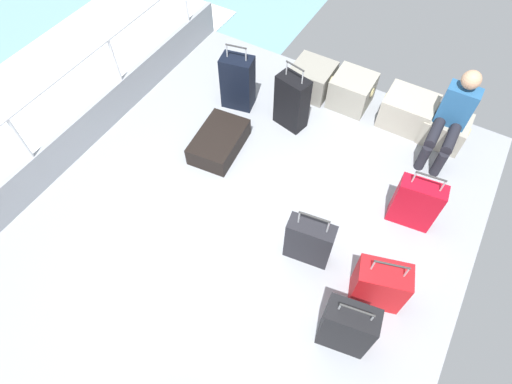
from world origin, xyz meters
TOP-DOWN VIEW (x-y plane):
  - ground_plane at (0.00, 0.00)m, footprint 4.40×5.20m
  - gunwale_port at (-2.17, 0.00)m, footprint 0.06×5.20m
  - railing_port at (-2.17, 0.00)m, footprint 0.04×4.20m
  - sea_wake at (-3.60, 0.00)m, footprint 12.00×12.00m
  - cargo_crate_0 at (-0.30, 2.14)m, footprint 0.54×0.48m
  - cargo_crate_1 at (0.24, 2.18)m, footprint 0.52×0.48m
  - cargo_crate_2 at (0.96, 2.19)m, footprint 0.62×0.48m
  - cargo_crate_3 at (1.43, 2.15)m, footprint 0.52×0.43m
  - passenger_seated at (1.43, 1.97)m, footprint 0.34×0.66m
  - suitcase_0 at (-0.79, 0.68)m, footprint 0.56×0.79m
  - suitcase_1 at (-0.99, 1.45)m, footprint 0.43×0.31m
  - suitcase_2 at (0.72, -0.05)m, footprint 0.47×0.25m
  - suitcase_3 at (1.46, 0.85)m, footprint 0.46×0.24m
  - suitcase_4 at (1.45, -0.13)m, footprint 0.51×0.38m
  - suitcase_5 at (-0.26, 1.47)m, footprint 0.42×0.30m
  - suitcase_6 at (1.34, -0.65)m, footprint 0.45×0.29m

SIDE VIEW (x-z plane):
  - sea_wake at x=-3.60m, z-range -0.35..-0.33m
  - ground_plane at x=0.00m, z-range -0.06..0.00m
  - suitcase_0 at x=-0.79m, z-range 0.00..0.24m
  - cargo_crate_3 at x=1.43m, z-range 0.00..0.34m
  - cargo_crate_0 at x=-0.30m, z-range 0.00..0.39m
  - cargo_crate_2 at x=0.96m, z-range 0.00..0.40m
  - cargo_crate_1 at x=0.24m, z-range 0.00..0.41m
  - gunwale_port at x=-2.17m, z-range 0.00..0.45m
  - suitcase_4 at x=1.45m, z-range -0.08..0.62m
  - suitcase_2 at x=0.72m, z-range -0.09..0.65m
  - suitcase_3 at x=1.46m, z-range -0.08..0.69m
  - suitcase_6 at x=1.34m, z-range -0.05..0.73m
  - suitcase_5 at x=-0.26m, z-range -0.09..0.79m
  - suitcase_1 at x=-0.99m, z-range -0.09..0.79m
  - passenger_seated at x=1.43m, z-range 0.01..1.06m
  - railing_port at x=-2.17m, z-range 0.27..1.29m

